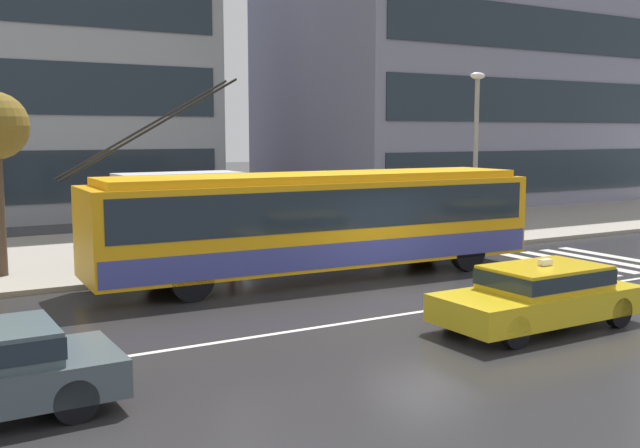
# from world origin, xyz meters

# --- Properties ---
(ground_plane) EXTENTS (160.00, 160.00, 0.00)m
(ground_plane) POSITION_xyz_m (0.00, 0.00, 0.00)
(ground_plane) COLOR #272628
(sidewalk_slab) EXTENTS (80.00, 10.00, 0.14)m
(sidewalk_slab) POSITION_xyz_m (0.00, 9.89, 0.07)
(sidewalk_slab) COLOR gray
(sidewalk_slab) RESTS_ON ground_plane
(crosswalk_stripe_edge_near) EXTENTS (0.44, 4.40, 0.01)m
(crosswalk_stripe_edge_near) POSITION_xyz_m (6.16, 1.45, 0.00)
(crosswalk_stripe_edge_near) COLOR beige
(crosswalk_stripe_edge_near) RESTS_ON ground_plane
(crosswalk_stripe_inner_a) EXTENTS (0.44, 4.40, 0.01)m
(crosswalk_stripe_inner_a) POSITION_xyz_m (7.06, 1.45, 0.00)
(crosswalk_stripe_inner_a) COLOR beige
(crosswalk_stripe_inner_a) RESTS_ON ground_plane
(crosswalk_stripe_center) EXTENTS (0.44, 4.40, 0.01)m
(crosswalk_stripe_center) POSITION_xyz_m (7.96, 1.45, 0.00)
(crosswalk_stripe_center) COLOR beige
(crosswalk_stripe_center) RESTS_ON ground_plane
(crosswalk_stripe_inner_b) EXTENTS (0.44, 4.40, 0.01)m
(crosswalk_stripe_inner_b) POSITION_xyz_m (8.86, 1.45, 0.00)
(crosswalk_stripe_inner_b) COLOR beige
(crosswalk_stripe_inner_b) RESTS_ON ground_plane
(lane_centre_line) EXTENTS (72.00, 0.14, 0.01)m
(lane_centre_line) POSITION_xyz_m (0.00, -1.20, 0.00)
(lane_centre_line) COLOR silver
(lane_centre_line) RESTS_ON ground_plane
(trolleybus) EXTENTS (13.04, 3.01, 5.27)m
(trolleybus) POSITION_xyz_m (-1.03, 3.29, 1.58)
(trolleybus) COLOR orange
(trolleybus) RESTS_ON ground_plane
(taxi_oncoming_near) EXTENTS (4.45, 1.89, 1.39)m
(taxi_oncoming_near) POSITION_xyz_m (0.25, -3.45, 0.70)
(taxi_oncoming_near) COLOR gold
(taxi_oncoming_near) RESTS_ON ground_plane
(bus_shelter) EXTENTS (3.63, 1.59, 2.63)m
(bus_shelter) POSITION_xyz_m (-3.72, 7.15, 2.08)
(bus_shelter) COLOR gray
(bus_shelter) RESTS_ON sidewalk_slab
(pedestrian_at_shelter) EXTENTS (0.50, 0.50, 1.66)m
(pedestrian_at_shelter) POSITION_xyz_m (-1.66, 7.80, 1.11)
(pedestrian_at_shelter) COLOR #1B344B
(pedestrian_at_shelter) RESTS_ON sidewalk_slab
(pedestrian_approaching_curb) EXTENTS (1.28, 1.28, 1.98)m
(pedestrian_approaching_curb) POSITION_xyz_m (-3.05, 7.58, 1.76)
(pedestrian_approaching_curb) COLOR brown
(pedestrian_approaching_curb) RESTS_ON sidewalk_slab
(street_lamp) EXTENTS (0.60, 0.32, 5.85)m
(street_lamp) POSITION_xyz_m (6.41, 5.41, 3.66)
(street_lamp) COLOR gray
(street_lamp) RESTS_ON sidewalk_slab
(office_tower_corner_right) EXTENTS (20.12, 13.72, 22.07)m
(office_tower_corner_right) POSITION_xyz_m (17.58, 20.11, 11.05)
(office_tower_corner_right) COLOR gray
(office_tower_corner_right) RESTS_ON ground_plane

